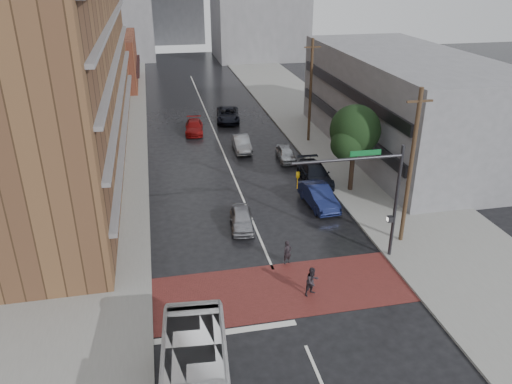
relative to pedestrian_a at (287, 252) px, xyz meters
name	(u,v)px	position (x,y,z in m)	size (l,w,h in m)	color
ground	(284,295)	(-0.98, -3.00, -0.76)	(160.00, 160.00, 0.00)	black
crosswalk	(282,290)	(-0.98, -2.50, -0.75)	(14.00, 5.00, 0.02)	maroon
sidewalk_west	(99,152)	(-12.48, 22.00, -0.69)	(9.00, 90.00, 0.15)	gray
sidewalk_east	(330,136)	(10.52, 22.00, -0.69)	(9.00, 90.00, 0.15)	gray
storefront_west	(107,60)	(-12.98, 51.00, 2.74)	(8.00, 16.00, 7.00)	brown
building_east	(403,104)	(15.52, 17.00, 3.74)	(11.00, 26.00, 9.00)	gray
street_tree	(355,133)	(7.54, 9.03, 3.97)	(4.20, 4.10, 6.90)	#332319
signal_mast	(374,188)	(4.87, -0.50, 3.97)	(6.50, 0.30, 7.20)	#2D2D33
utility_pole_near	(411,168)	(7.82, 1.00, 4.38)	(1.60, 0.26, 10.00)	#473321
utility_pole_far	(311,91)	(7.82, 21.00, 4.38)	(1.60, 0.26, 10.00)	#473321
pedestrian_a	(287,252)	(0.00, 0.00, 0.00)	(0.56, 0.37, 1.53)	black
pedestrian_b	(312,281)	(0.51, -3.22, 0.07)	(0.81, 0.63, 1.67)	#272126
car_travel_a	(242,219)	(-1.87, 4.93, -0.11)	(1.53, 3.81, 1.30)	#9D9EA4
car_travel_b	(242,144)	(0.82, 19.80, -0.07)	(1.46, 4.18, 1.38)	#989B9F
car_travel_c	(194,127)	(-3.09, 26.11, -0.12)	(1.81, 4.46, 1.29)	maroon
suv_travel	(228,115)	(1.03, 29.60, -0.02)	(2.47, 5.36, 1.49)	black
car_parked_near	(319,196)	(4.25, 7.00, 0.01)	(1.64, 4.71, 1.55)	#151D4A
car_parked_mid	(315,174)	(5.32, 11.17, -0.01)	(2.10, 5.17, 1.50)	black
car_parked_far	(286,153)	(4.31, 16.50, -0.13)	(1.50, 3.73, 1.27)	#AFB2B7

